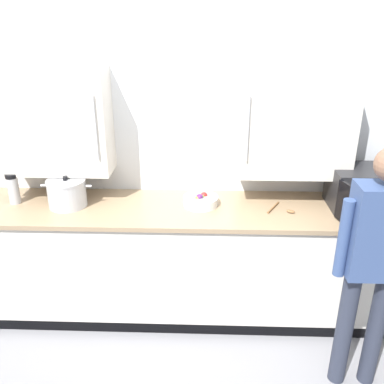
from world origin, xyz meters
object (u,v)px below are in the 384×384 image
at_px(microwave_oven, 365,189).
at_px(wooden_spoon, 282,209).
at_px(person_figure, 374,254).
at_px(stock_pot, 67,193).
at_px(fruit_bowl, 201,200).
at_px(thermos_flask, 13,188).

relative_size(microwave_oven, wooden_spoon, 3.55).
height_order(microwave_oven, person_figure, person_figure).
xyz_separation_m(wooden_spoon, stock_pot, (-1.65, 0.03, 0.10)).
bearing_deg(fruit_bowl, stock_pot, -177.37).
height_order(fruit_bowl, stock_pot, stock_pot).
bearing_deg(person_figure, thermos_flask, 163.26).
xyz_separation_m(thermos_flask, person_figure, (2.52, -0.76, -0.07)).
bearing_deg(person_figure, microwave_oven, 75.94).
height_order(thermos_flask, fruit_bowl, thermos_flask).
bearing_deg(person_figure, stock_pot, 160.94).
bearing_deg(wooden_spoon, stock_pot, 178.95).
xyz_separation_m(thermos_flask, fruit_bowl, (1.46, 0.01, -0.08)).
height_order(microwave_oven, thermos_flask, microwave_oven).
xyz_separation_m(microwave_oven, thermos_flask, (-2.71, -0.00, -0.03)).
distance_m(microwave_oven, wooden_spoon, 0.65).
distance_m(microwave_oven, thermos_flask, 2.71).
distance_m(thermos_flask, wooden_spoon, 2.09).
bearing_deg(stock_pot, fruit_bowl, 2.63).
xyz_separation_m(fruit_bowl, stock_pot, (-1.03, -0.05, 0.07)).
xyz_separation_m(microwave_oven, fruit_bowl, (-1.25, 0.01, -0.12)).
bearing_deg(person_figure, wooden_spoon, 122.21).
height_order(thermos_flask, wooden_spoon, thermos_flask).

